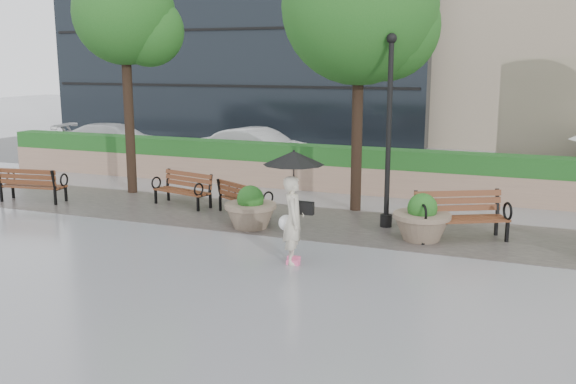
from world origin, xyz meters
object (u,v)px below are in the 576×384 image
at_px(bench_1, 183,196).
at_px(planter_left, 251,212).
at_px(car_right, 258,148).
at_px(bench_0, 33,192).
at_px(bench_3, 461,226).
at_px(planter_right, 422,222).
at_px(lamppost, 388,144).
at_px(bench_2, 244,205).
at_px(car_left, 117,141).
at_px(pedestrian, 294,196).

height_order(bench_1, planter_left, planter_left).
height_order(planter_left, car_right, car_right).
bearing_deg(bench_0, bench_3, 174.31).
bearing_deg(bench_3, planter_right, 174.87).
bearing_deg(lamppost, bench_1, 178.32).
relative_size(bench_2, lamppost, 0.38).
distance_m(planter_left, planter_right, 3.95).
relative_size(bench_0, planter_left, 1.54).
distance_m(bench_1, planter_right, 6.73).
xyz_separation_m(bench_2, lamppost, (3.65, 0.18, 1.74)).
height_order(planter_left, lamppost, lamppost).
height_order(planter_left, car_left, car_left).
bearing_deg(pedestrian, bench_3, -63.10).
relative_size(planter_right, pedestrian, 0.58).
relative_size(planter_left, car_right, 0.28).
relative_size(planter_left, car_left, 0.25).
distance_m(bench_3, pedestrian, 4.14).
distance_m(bench_1, car_right, 6.75).
relative_size(lamppost, car_right, 1.02).
bearing_deg(bench_2, car_right, -40.05).
height_order(bench_3, lamppost, lamppost).
relative_size(bench_2, bench_3, 0.81).
distance_m(bench_0, pedestrian, 9.17).
height_order(bench_1, planter_right, planter_right).
height_order(bench_3, car_right, car_right).
height_order(planter_right, car_right, car_right).
bearing_deg(bench_2, planter_left, 150.89).
bearing_deg(car_right, bench_0, 167.55).
xyz_separation_m(planter_right, pedestrian, (-2.04, -2.50, 0.92)).
bearing_deg(pedestrian, car_left, 30.73).
distance_m(planter_right, car_right, 10.71).
bearing_deg(car_right, planter_right, -125.00).
bearing_deg(lamppost, planter_right, -40.87).
bearing_deg(bench_2, bench_0, 35.26).
height_order(car_left, car_right, car_right).
bearing_deg(bench_1, lamppost, 12.49).
distance_m(bench_3, car_left, 16.32).
xyz_separation_m(car_left, car_right, (6.33, -0.01, 0.02)).
bearing_deg(car_left, bench_0, -171.61).
bearing_deg(bench_3, lamppost, 135.60).
relative_size(bench_3, car_left, 0.43).
relative_size(bench_2, car_right, 0.39).
bearing_deg(bench_2, bench_1, 18.46).
height_order(bench_0, car_right, car_right).
bearing_deg(lamppost, bench_0, -174.58).
bearing_deg(planter_right, car_right, 133.93).
bearing_deg(car_right, car_left, 101.00).
xyz_separation_m(bench_1, planter_right, (6.65, -1.02, 0.14)).
xyz_separation_m(bench_0, planter_right, (10.82, 0.07, 0.12)).
distance_m(bench_1, lamppost, 5.92).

